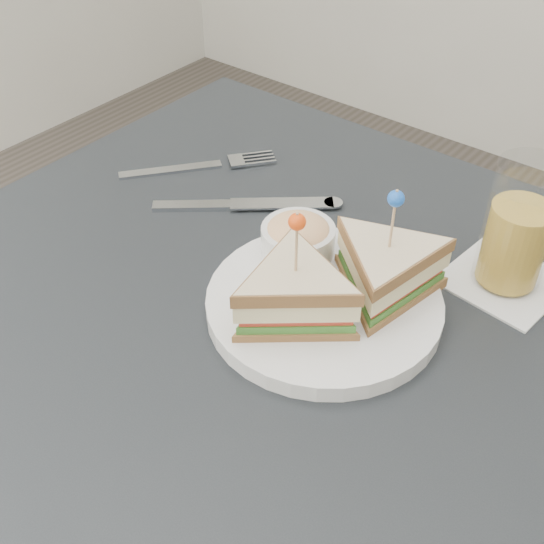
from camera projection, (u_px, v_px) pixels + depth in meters
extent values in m
cube|color=black|center=(258.00, 321.00, 0.70)|extent=(0.80, 0.80, 0.03)
cylinder|color=black|center=(235.00, 283.00, 1.32)|extent=(0.04, 0.04, 0.72)
cylinder|color=silver|center=(324.00, 305.00, 0.69)|extent=(0.27, 0.27, 0.01)
cylinder|color=silver|center=(324.00, 299.00, 0.68)|extent=(0.27, 0.27, 0.00)
cylinder|color=tan|center=(296.00, 248.00, 0.60)|extent=(0.00, 0.00, 0.07)
sphere|color=#E5430E|center=(297.00, 222.00, 0.59)|extent=(0.02, 0.02, 0.02)
cylinder|color=tan|center=(392.00, 224.00, 0.63)|extent=(0.00, 0.00, 0.07)
sphere|color=#1851B5|center=(396.00, 199.00, 0.61)|extent=(0.02, 0.02, 0.02)
cylinder|color=silver|center=(298.00, 241.00, 0.73)|extent=(0.09, 0.09, 0.04)
ellipsoid|color=#E0B772|center=(298.00, 232.00, 0.72)|extent=(0.08, 0.08, 0.03)
cube|color=#B5B9C0|center=(171.00, 170.00, 0.90)|extent=(0.10, 0.11, 0.00)
cube|color=#B5B9C0|center=(236.00, 161.00, 0.91)|extent=(0.04, 0.03, 0.00)
cube|color=#B9BDC4|center=(196.00, 206.00, 0.83)|extent=(0.09, 0.08, 0.01)
cube|color=#B9BDC4|center=(282.00, 204.00, 0.83)|extent=(0.11, 0.10, 0.00)
cylinder|color=#B9BDC4|center=(333.00, 203.00, 0.83)|extent=(0.03, 0.03, 0.00)
cube|color=silver|center=(504.00, 280.00, 0.73)|extent=(0.12, 0.12, 0.00)
cylinder|color=#B18B32|center=(514.00, 244.00, 0.69)|extent=(0.07, 0.07, 0.09)
cylinder|color=white|center=(520.00, 226.00, 0.68)|extent=(0.08, 0.08, 0.14)
cube|color=white|center=(536.00, 212.00, 0.67)|extent=(0.02, 0.02, 0.02)
cube|color=white|center=(510.00, 212.00, 0.67)|extent=(0.02, 0.02, 0.02)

